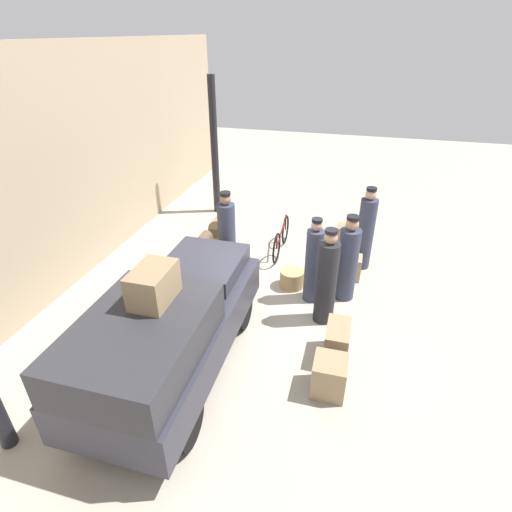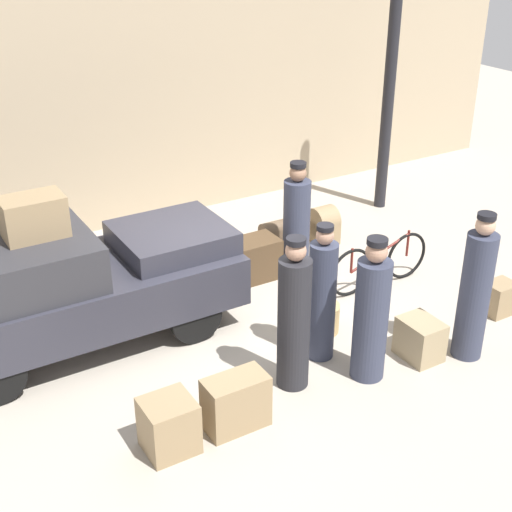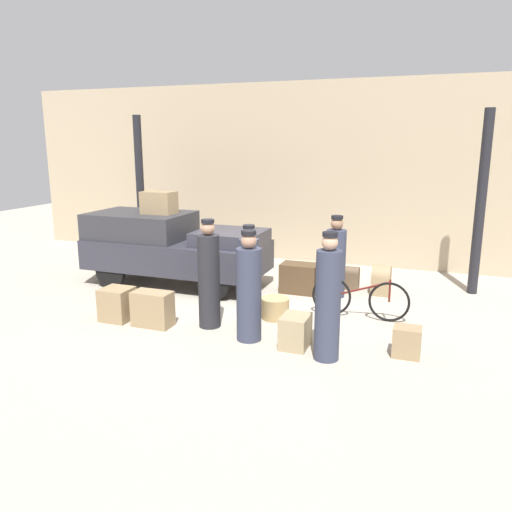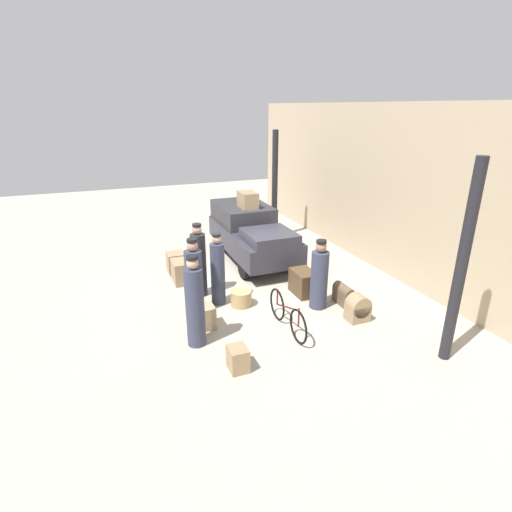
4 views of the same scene
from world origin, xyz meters
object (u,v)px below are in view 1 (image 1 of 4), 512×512
porter_with_bicycle (227,230)px  porter_carrying_trunk (326,280)px  conductor_in_dark_uniform (314,264)px  suitcase_small_leather (216,263)px  trunk_wicker_pale (329,376)px  trunk_umber_medium (349,267)px  porter_standing_middle (365,232)px  bicycle (281,238)px  truck (169,328)px  trunk_large_brown (203,244)px  porter_lifting_near_truck (347,262)px  trunk_barrel_dark (220,230)px  suitcase_black_upright (337,342)px  wicker_basket (292,279)px  suitcase_tan_flat (343,234)px  trunk_on_truck_roof (153,285)px

porter_with_bicycle → porter_carrying_trunk: bearing=-124.5°
conductor_in_dark_uniform → suitcase_small_leather: size_ratio=2.31×
trunk_wicker_pale → trunk_umber_medium: (3.24, -0.07, -0.04)m
porter_standing_middle → bicycle: bearing=84.5°
truck → conductor_in_dark_uniform: conductor_in_dark_uniform is taller
porter_carrying_trunk → trunk_large_brown: porter_carrying_trunk is taller
trunk_large_brown → suitcase_small_leather: suitcase_small_leather is taller
truck → porter_lifting_near_truck: bearing=-41.0°
conductor_in_dark_uniform → trunk_umber_medium: conductor_in_dark_uniform is taller
porter_with_bicycle → trunk_barrel_dark: size_ratio=2.73×
porter_with_bicycle → suitcase_small_leather: bearing=179.0°
bicycle → porter_lifting_near_truck: size_ratio=0.98×
suitcase_small_leather → suitcase_black_upright: bearing=-123.7°
porter_carrying_trunk → porter_lifting_near_truck: bearing=-20.5°
wicker_basket → trunk_barrel_dark: trunk_barrel_dark is taller
bicycle → wicker_basket: bearing=-159.4°
truck → suitcase_small_leather: 2.87m
wicker_basket → trunk_large_brown: bearing=70.2°
trunk_large_brown → suitcase_tan_flat: bearing=-64.9°
bicycle → conductor_in_dark_uniform: conductor_in_dark_uniform is taller
trunk_wicker_pale → trunk_on_truck_roof: trunk_on_truck_roof is taller
suitcase_tan_flat → wicker_basket: bearing=159.3°
bicycle → trunk_wicker_pale: size_ratio=3.00×
bicycle → trunk_wicker_pale: (-3.95, -1.55, -0.08)m
porter_standing_middle → trunk_barrel_dark: bearing=83.9°
truck → suitcase_black_upright: bearing=-67.5°
porter_carrying_trunk → trunk_on_truck_roof: (-2.14, 2.06, 0.93)m
trunk_large_brown → suitcase_small_leather: (-0.83, -0.62, 0.05)m
bicycle → trunk_barrel_dark: size_ratio=2.85×
porter_with_bicycle → trunk_barrel_dark: bearing=29.9°
conductor_in_dark_uniform → trunk_large_brown: 3.00m
suitcase_tan_flat → trunk_barrel_dark: (-0.70, 2.99, 0.06)m
wicker_basket → suitcase_tan_flat: 2.44m
porter_carrying_trunk → trunk_umber_medium: bearing=-12.3°
bicycle → porter_with_bicycle: bearing=120.8°
porter_lifting_near_truck → trunk_barrel_dark: (1.67, 3.19, -0.51)m
porter_carrying_trunk → porter_standing_middle: 2.21m
trunk_barrel_dark → trunk_on_truck_roof: (-4.63, -0.82, 1.49)m
suitcase_small_leather → trunk_on_truck_roof: bearing=-173.6°
conductor_in_dark_uniform → suitcase_tan_flat: bearing=-9.0°
conductor_in_dark_uniform → wicker_basket: bearing=54.4°
suitcase_tan_flat → trunk_umber_medium: bearing=-171.8°
bicycle → porter_with_bicycle: porter_with_bicycle is taller
suitcase_small_leather → trunk_on_truck_roof: (-3.04, -0.34, 1.47)m
wicker_basket → porter_carrying_trunk: (-0.92, -0.75, 0.66)m
trunk_on_truck_roof → truck: bearing=0.0°
trunk_barrel_dark → trunk_wicker_pale: size_ratio=1.05×
truck → suitcase_small_leather: size_ratio=5.23×
suitcase_small_leather → suitcase_tan_flat: bearing=-47.5°
wicker_basket → porter_with_bicycle: 1.87m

